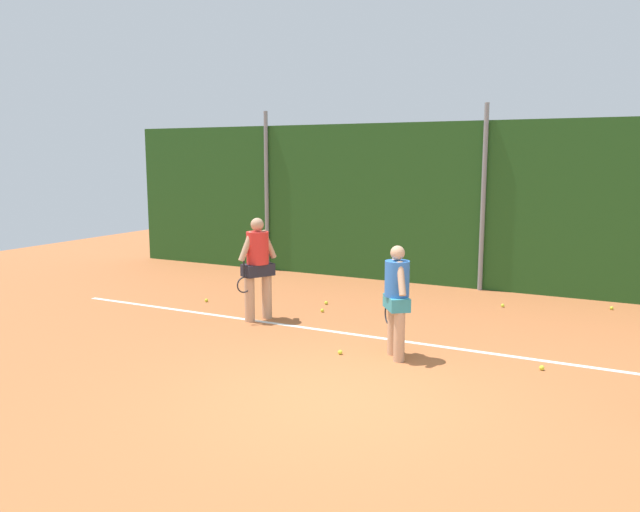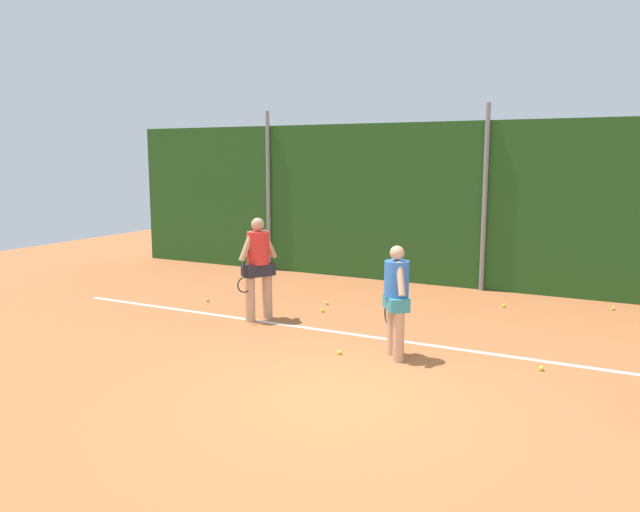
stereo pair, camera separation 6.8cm
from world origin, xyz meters
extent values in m
plane|color=#B76638|center=(0.00, 2.08, 0.00)|extent=(28.48, 28.48, 0.00)
cube|color=#23511E|center=(0.00, 7.05, 1.79)|extent=(18.51, 0.25, 3.57)
cylinder|color=gray|center=(-5.34, 6.88, 1.96)|extent=(0.10, 0.10, 3.92)
cylinder|color=gray|center=(0.00, 6.88, 1.96)|extent=(0.10, 0.10, 3.92)
cube|color=white|center=(0.00, 2.50, 0.00)|extent=(13.53, 0.10, 0.01)
cylinder|color=tan|center=(0.11, 1.58, 0.35)|extent=(0.16, 0.16, 0.71)
cylinder|color=tan|center=(-0.08, 1.83, 0.35)|extent=(0.16, 0.16, 0.71)
cube|color=teal|center=(0.01, 1.70, 0.80)|extent=(0.50, 0.54, 0.19)
cylinder|color=blue|center=(0.01, 1.70, 1.15)|extent=(0.35, 0.35, 0.50)
sphere|color=tan|center=(0.01, 1.70, 1.51)|extent=(0.20, 0.20, 0.20)
cylinder|color=tan|center=(0.13, 1.54, 1.18)|extent=(0.21, 0.25, 0.48)
cylinder|color=tan|center=(-0.10, 1.86, 1.18)|extent=(0.21, 0.25, 0.48)
cylinder|color=black|center=(-0.19, 1.90, 0.84)|extent=(0.03, 0.03, 0.28)
torus|color=#26262B|center=(-0.19, 1.90, 0.57)|extent=(0.19, 0.24, 0.28)
cylinder|color=tan|center=(-2.79, 2.75, 0.39)|extent=(0.17, 0.17, 0.79)
cylinder|color=tan|center=(-2.94, 2.44, 0.39)|extent=(0.17, 0.17, 0.79)
cube|color=#23232D|center=(-2.86, 2.60, 0.89)|extent=(0.51, 0.61, 0.21)
cylinder|color=red|center=(-2.86, 2.60, 1.27)|extent=(0.38, 0.38, 0.56)
sphere|color=tan|center=(-2.86, 2.60, 1.68)|extent=(0.23, 0.23, 0.23)
cylinder|color=tan|center=(-2.77, 2.79, 1.32)|extent=(0.20, 0.30, 0.53)
cylinder|color=tan|center=(-2.96, 2.40, 1.32)|extent=(0.20, 0.30, 0.53)
cylinder|color=black|center=(-2.96, 2.30, 0.94)|extent=(0.03, 0.03, 0.28)
torus|color=#26262B|center=(-2.96, 2.30, 0.67)|extent=(0.15, 0.26, 0.28)
sphere|color=#CCDB33|center=(-2.33, 4.17, 0.03)|extent=(0.07, 0.07, 0.07)
sphere|color=#CCDB33|center=(0.76, 5.50, 0.03)|extent=(0.07, 0.07, 0.07)
sphere|color=#CCDB33|center=(-2.12, 3.59, 0.03)|extent=(0.07, 0.07, 0.07)
sphere|color=#CCDB33|center=(1.94, 2.09, 0.03)|extent=(0.07, 0.07, 0.07)
sphere|color=#CCDB33|center=(-0.75, 1.47, 0.03)|extent=(0.07, 0.07, 0.07)
sphere|color=#CCDB33|center=(-4.52, 3.28, 0.03)|extent=(0.07, 0.07, 0.07)
sphere|color=#CCDB33|center=(2.61, 6.22, 0.03)|extent=(0.07, 0.07, 0.07)
camera|label=1|loc=(3.00, -6.48, 2.83)|focal=35.44mm
camera|label=2|loc=(3.06, -6.44, 2.83)|focal=35.44mm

